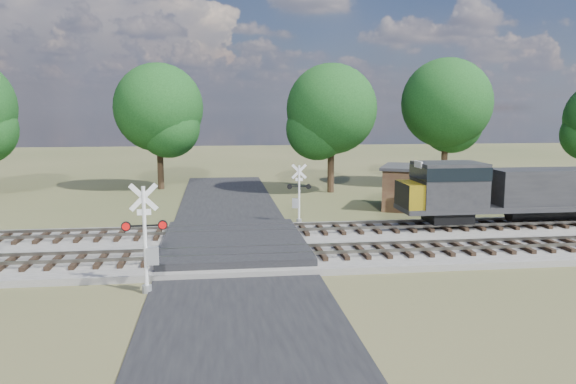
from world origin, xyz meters
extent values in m
plane|color=#3E4926|center=(0.00, 0.00, 0.00)|extent=(160.00, 160.00, 0.00)
cube|color=gray|center=(10.00, 0.50, 0.15)|extent=(140.00, 10.00, 0.30)
cube|color=black|center=(0.00, 0.00, 0.04)|extent=(7.00, 60.00, 0.08)
cube|color=#262628|center=(0.00, 0.50, 0.32)|extent=(7.00, 9.00, 0.62)
cube|color=black|center=(2.00, -2.00, 0.39)|extent=(44.00, 2.60, 0.18)
cube|color=#5F5B52|center=(10.00, -2.72, 0.55)|extent=(140.00, 0.08, 0.15)
cube|color=#5F5B52|center=(10.00, -1.28, 0.55)|extent=(140.00, 0.08, 0.15)
cube|color=black|center=(2.00, 3.00, 0.39)|extent=(44.00, 2.60, 0.18)
cube|color=#5F5B52|center=(10.00, 2.28, 0.55)|extent=(140.00, 0.08, 0.15)
cube|color=#5F5B52|center=(10.00, 3.72, 0.55)|extent=(140.00, 0.08, 0.15)
cylinder|color=silver|center=(-3.57, -5.76, 2.09)|extent=(0.15, 0.15, 4.19)
cylinder|color=gray|center=(-3.57, -5.76, 0.16)|extent=(0.38, 0.38, 0.31)
cube|color=silver|center=(-3.57, -5.76, 3.77)|extent=(1.10, 0.12, 1.10)
cube|color=silver|center=(-3.57, -5.76, 3.77)|extent=(1.10, 0.12, 1.10)
cube|color=silver|center=(-3.57, -5.76, 3.19)|extent=(0.52, 0.07, 0.23)
cube|color=black|center=(-3.57, -5.76, 2.67)|extent=(1.67, 0.18, 0.06)
cylinder|color=red|center=(-4.25, -5.81, 2.67)|extent=(0.38, 0.13, 0.38)
cylinder|color=red|center=(-2.89, -5.71, 2.67)|extent=(0.38, 0.13, 0.38)
cube|color=gray|center=(-3.31, -5.74, 1.46)|extent=(0.49, 0.35, 0.68)
cylinder|color=silver|center=(4.26, 6.67, 1.81)|extent=(0.13, 0.13, 3.61)
cylinder|color=gray|center=(4.26, 6.67, 0.14)|extent=(0.32, 0.32, 0.27)
cube|color=silver|center=(4.26, 6.67, 3.25)|extent=(0.94, 0.13, 0.94)
cube|color=silver|center=(4.26, 6.67, 3.25)|extent=(0.94, 0.13, 0.94)
cube|color=silver|center=(4.26, 6.67, 2.75)|extent=(0.45, 0.07, 0.20)
cube|color=black|center=(4.26, 6.67, 2.30)|extent=(1.44, 0.19, 0.05)
cylinder|color=red|center=(4.84, 6.61, 2.30)|extent=(0.33, 0.12, 0.32)
cylinder|color=red|center=(3.68, 6.72, 2.30)|extent=(0.33, 0.12, 0.32)
cube|color=gray|center=(4.04, 6.69, 1.26)|extent=(0.43, 0.31, 0.59)
cube|color=#4C2C20|center=(13.16, 10.57, 1.44)|extent=(5.45, 5.45, 2.87)
cube|color=#2D2D30|center=(13.16, 10.57, 2.98)|extent=(6.00, 6.00, 0.21)
cylinder|color=black|center=(-5.69, 22.97, 2.75)|extent=(0.56, 0.56, 5.50)
sphere|color=#113612|center=(-5.69, 22.97, 7.14)|extent=(7.69, 7.69, 7.69)
cylinder|color=black|center=(8.84, 19.19, 2.70)|extent=(0.56, 0.56, 5.41)
sphere|color=#113612|center=(8.84, 19.19, 7.03)|extent=(7.57, 7.57, 7.57)
cylinder|color=black|center=(20.02, 21.88, 2.91)|extent=(0.56, 0.56, 5.81)
sphere|color=#113612|center=(20.02, 21.88, 7.55)|extent=(8.13, 8.13, 8.13)
camera|label=1|loc=(-0.80, -27.30, 7.13)|focal=35.00mm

